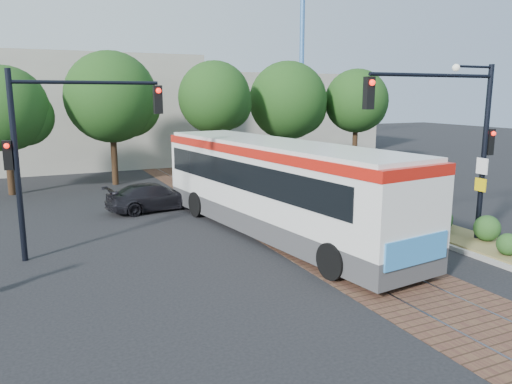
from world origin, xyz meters
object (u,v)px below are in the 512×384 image
Objects in this scene: signal_pole_main at (460,127)px; signal_pole_left at (54,138)px; parked_car at (154,197)px; traffic_island at (473,236)px; city_bus at (276,183)px.

signal_pole_main reaches higher than signal_pole_left.
parked_car is at bearing 50.62° from signal_pole_left.
signal_pole_main is (-0.96, 0.09, 3.83)m from traffic_island.
signal_pole_main reaches higher than parked_car.
signal_pole_main is at bearing -150.73° from parked_car.
signal_pole_left is 7.55m from parked_car.
city_bus is 3.11× the size of parked_car.
traffic_island is 3.95m from signal_pole_main.
traffic_island is 14.50m from signal_pole_left.
parked_car is (-8.86, 10.16, 0.30)m from traffic_island.
signal_pole_left is (-12.23, 4.80, -0.29)m from signal_pole_main.
signal_pole_left is at bearing 167.57° from city_bus.
signal_pole_main is 1.39× the size of parked_car.
signal_pole_left is at bearing 131.76° from parked_car.
city_bus is 7.80m from signal_pole_left.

